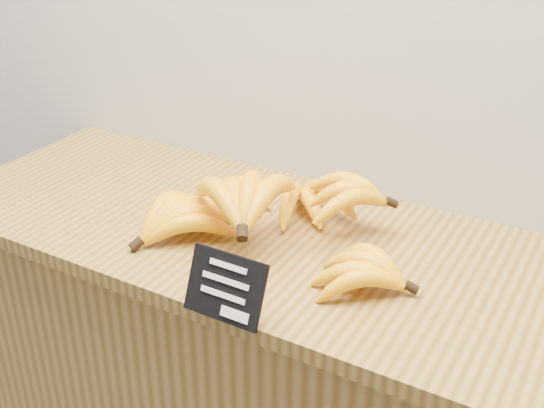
# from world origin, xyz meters

# --- Properties ---
(counter_top) EXTENTS (1.45, 0.54, 0.03)m
(counter_top) POSITION_xyz_m (-0.13, 2.75, 0.92)
(counter_top) COLOR olive
(counter_top) RESTS_ON counter
(chalkboard_sign) EXTENTS (0.13, 0.05, 0.10)m
(chalkboard_sign) POSITION_xyz_m (-0.09, 2.49, 0.98)
(chalkboard_sign) COLOR black
(chalkboard_sign) RESTS_ON counter_top
(banana_pile) EXTENTS (0.59, 0.39, 0.13)m
(banana_pile) POSITION_xyz_m (-0.16, 2.73, 0.98)
(banana_pile) COLOR #FFB70A
(banana_pile) RESTS_ON counter_top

